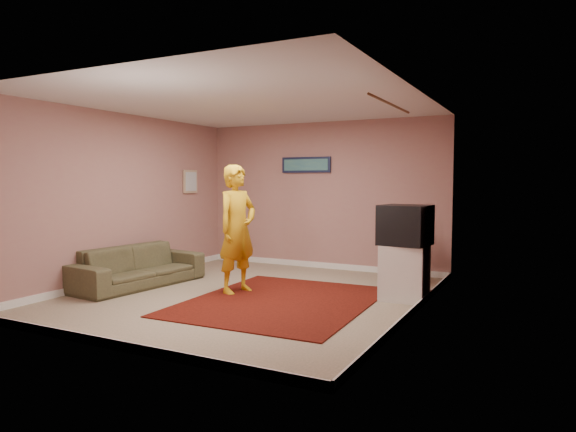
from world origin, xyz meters
The scene contains 26 objects.
ground centered at (0.00, 0.00, 0.00)m, with size 5.00×5.00×0.00m, color tan.
wall_back centered at (0.00, 2.50, 1.30)m, with size 4.50×0.02×2.60m, color #9E7268.
wall_front centered at (0.00, -2.50, 1.30)m, with size 4.50×0.02×2.60m, color #9E7268.
wall_left centered at (-2.25, 0.00, 1.30)m, with size 0.02×5.00×2.60m, color #9E7268.
wall_right centered at (2.25, 0.00, 1.30)m, with size 0.02×5.00×2.60m, color #9E7268.
ceiling centered at (0.00, 0.00, 2.60)m, with size 4.50×5.00×0.02m, color silver.
baseboard_back centered at (0.00, 2.49, 0.05)m, with size 4.50×0.02×0.10m, color white.
baseboard_front centered at (0.00, -2.49, 0.05)m, with size 4.50×0.02×0.10m, color white.
baseboard_left centered at (-2.24, 0.00, 0.05)m, with size 0.02×5.00×0.10m, color white.
baseboard_right centered at (2.24, 0.00, 0.05)m, with size 0.02×5.00×0.10m, color white.
window centered at (2.24, -0.90, 1.45)m, with size 0.01×1.10×1.50m, color black.
curtain_sheer centered at (2.23, -1.05, 1.25)m, with size 0.01×0.75×2.10m, color white.
curtain_floral centered at (2.21, -0.35, 1.25)m, with size 0.01×0.35×2.10m, color silver.
curtain_rod centered at (2.20, -0.90, 2.32)m, with size 0.02×0.02×1.40m, color brown.
picture_back centered at (-0.30, 2.47, 1.85)m, with size 0.95×0.04×0.28m.
picture_left centered at (-2.22, 1.60, 1.55)m, with size 0.04×0.38×0.42m.
area_rug centered at (0.56, -0.11, 0.01)m, with size 2.23×2.79×0.01m, color black.
tv_cabinet centered at (1.95, 0.73, 0.36)m, with size 0.57×0.52×0.73m, color silver.
crt_tv centered at (1.94, 0.73, 0.99)m, with size 0.67×0.61×0.52m.
chair_a centered at (1.61, 1.71, 0.62)m, with size 0.47×0.45×0.55m.
dvd_player centered at (1.61, 1.71, 0.55)m, with size 0.39×0.28×0.07m, color #A5A5AA.
blue_throw centered at (1.61, 1.90, 0.82)m, with size 0.37×0.05×0.39m, color #7FA8D1.
chair_b centered at (1.94, 0.73, 0.60)m, with size 0.45×0.47×0.54m.
game_console centered at (1.94, 0.73, 0.53)m, with size 0.22×0.16×0.05m, color white.
sofa centered at (-1.80, -0.20, 0.30)m, with size 2.03×0.79×0.59m, color #4D4C2E.
person centered at (-0.24, 0.09, 0.89)m, with size 0.65×0.43×1.79m, color gold.
Camera 1 is at (3.63, -5.91, 1.57)m, focal length 32.00 mm.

